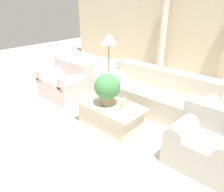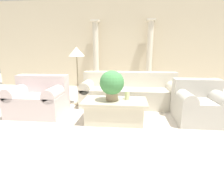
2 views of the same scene
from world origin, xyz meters
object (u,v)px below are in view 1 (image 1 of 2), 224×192
at_px(loveseat, 67,82).
at_px(coffee_table, 111,115).
at_px(potted_plant, 107,88).
at_px(armchair, 208,140).
at_px(floor_lamp, 109,43).
at_px(sofa_long, 157,95).

xyz_separation_m(loveseat, coffee_table, (1.69, -0.30, -0.13)).
relative_size(coffee_table, potted_plant, 2.14).
bearing_deg(armchair, floor_lamp, 162.99).
relative_size(loveseat, coffee_table, 0.92).
bearing_deg(coffee_table, sofa_long, 76.20).
bearing_deg(potted_plant, sofa_long, 74.03).
bearing_deg(armchair, potted_plant, -171.57).
height_order(potted_plant, armchair, potted_plant).
bearing_deg(potted_plant, floor_lamp, 132.21).
xyz_separation_m(floor_lamp, armchair, (2.68, -0.82, -0.91)).
relative_size(coffee_table, floor_lamp, 0.84).
distance_m(loveseat, coffee_table, 1.72).
height_order(sofa_long, floor_lamp, floor_lamp).
xyz_separation_m(sofa_long, coffee_table, (-0.28, -1.13, -0.12)).
distance_m(loveseat, armchair, 3.34).
bearing_deg(loveseat, sofa_long, 22.94).
height_order(sofa_long, coffee_table, sofa_long).
distance_m(loveseat, potted_plant, 1.71).
distance_m(sofa_long, loveseat, 2.13).
relative_size(loveseat, potted_plant, 1.96).
relative_size(potted_plant, floor_lamp, 0.39).
bearing_deg(sofa_long, loveseat, -157.06).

